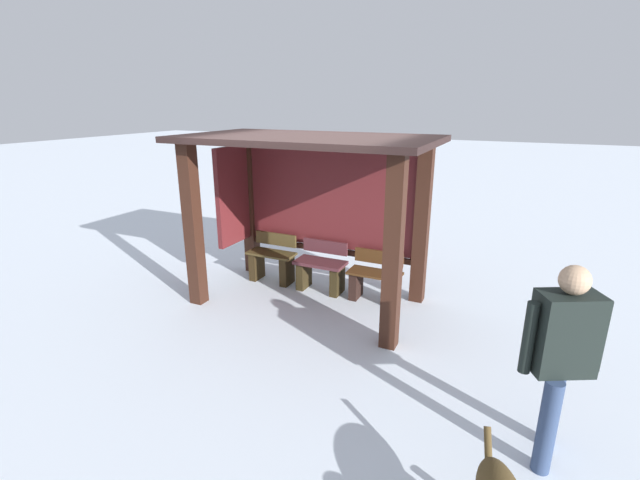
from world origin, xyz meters
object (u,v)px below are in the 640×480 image
bench_left_inside (272,262)px  bench_right_inside (375,281)px  bench_center_inside (321,270)px  bus_shelter (307,183)px  person_walking (562,351)px

bench_left_inside → bench_right_inside: bearing=0.1°
bench_left_inside → bench_center_inside: (0.87, -0.00, -0.00)m
bus_shelter → person_walking: (3.18, -2.04, -0.71)m
bus_shelter → bench_left_inside: (-0.76, 0.23, -1.37)m
bench_center_inside → person_walking: person_walking is taller
bus_shelter → bench_left_inside: 1.58m
bench_right_inside → bench_left_inside: bearing=-179.9°
bench_left_inside → bench_center_inside: bench_left_inside is taller
bench_center_inside → bench_right_inside: size_ratio=1.00×
bus_shelter → bench_center_inside: bearing=65.1°
bench_right_inside → person_walking: 3.24m
bench_center_inside → bus_shelter: bearing=-114.9°
bench_center_inside → person_walking: (3.08, -2.26, 0.66)m
bus_shelter → bench_right_inside: size_ratio=4.39×
person_walking → bench_right_inside: bearing=134.3°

